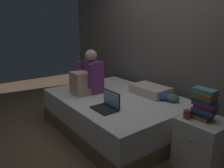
% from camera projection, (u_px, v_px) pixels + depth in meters
% --- Properties ---
extents(ground_plane, '(8.00, 8.00, 0.00)m').
position_uv_depth(ground_plane, '(108.00, 138.00, 2.90)').
color(ground_plane, brown).
extents(wall_back, '(5.60, 0.10, 2.70)m').
position_uv_depth(wall_back, '(170.00, 35.00, 3.24)').
color(wall_back, '#605B56').
rests_on(wall_back, ground_plane).
extents(bed, '(2.00, 1.50, 0.50)m').
position_uv_depth(bed, '(116.00, 112.00, 3.16)').
color(bed, '#7A6047').
rests_on(bed, ground_plane).
extents(nightstand, '(0.44, 0.46, 0.57)m').
position_uv_depth(nightstand, '(201.00, 144.00, 2.23)').
color(nightstand, beige).
rests_on(nightstand, ground_plane).
extents(person_sitting, '(0.39, 0.44, 0.66)m').
position_uv_depth(person_sitting, '(88.00, 77.00, 3.17)').
color(person_sitting, '#75337A').
rests_on(person_sitting, bed).
extents(laptop, '(0.32, 0.23, 0.22)m').
position_uv_depth(laptop, '(107.00, 105.00, 2.59)').
color(laptop, black).
rests_on(laptop, bed).
extents(pillow, '(0.56, 0.36, 0.13)m').
position_uv_depth(pillow, '(150.00, 90.00, 3.14)').
color(pillow, beige).
rests_on(pillow, bed).
extents(book_stack, '(0.25, 0.16, 0.32)m').
position_uv_depth(book_stack, '(204.00, 104.00, 2.13)').
color(book_stack, brown).
rests_on(book_stack, nightstand).
extents(mug, '(0.08, 0.08, 0.09)m').
position_uv_depth(mug, '(187.00, 114.00, 2.17)').
color(mug, '#933833').
rests_on(mug, nightstand).
extents(clothes_pile, '(0.33, 0.22, 0.11)m').
position_uv_depth(clothes_pile, '(167.00, 97.00, 2.88)').
color(clothes_pile, '#3D4C8E').
rests_on(clothes_pile, bed).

